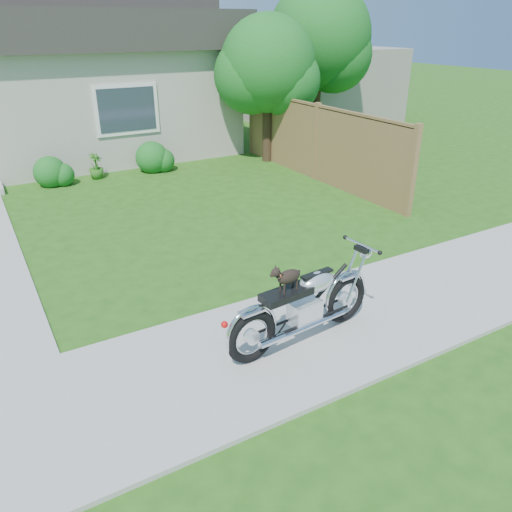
{
  "coord_description": "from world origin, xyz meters",
  "views": [
    {
      "loc": [
        -1.34,
        -4.37,
        3.66
      ],
      "look_at": [
        1.78,
        1.0,
        0.75
      ],
      "focal_mm": 35.0,
      "sensor_mm": 36.0,
      "label": 1
    }
  ],
  "objects_px": {
    "house": "(5,82)",
    "tree_far": "(324,42)",
    "fence": "(316,142)",
    "potted_plant_right": "(96,166)",
    "tree_near": "(273,69)",
    "motorcycle_with_dog": "(305,304)"
  },
  "relations": [
    {
      "from": "tree_near",
      "to": "potted_plant_right",
      "type": "relative_size",
      "value": 6.05
    },
    {
      "from": "fence",
      "to": "house",
      "type": "bearing_deg",
      "value": 135.26
    },
    {
      "from": "house",
      "to": "potted_plant_right",
      "type": "bearing_deg",
      "value": -67.62
    },
    {
      "from": "tree_near",
      "to": "motorcycle_with_dog",
      "type": "height_order",
      "value": "tree_near"
    },
    {
      "from": "house",
      "to": "potted_plant_right",
      "type": "xyz_separation_m",
      "value": [
        1.42,
        -3.44,
        -1.83
      ]
    },
    {
      "from": "fence",
      "to": "potted_plant_right",
      "type": "relative_size",
      "value": 10.14
    },
    {
      "from": "potted_plant_right",
      "to": "motorcycle_with_dog",
      "type": "relative_size",
      "value": 0.29
    },
    {
      "from": "tree_near",
      "to": "house",
      "type": "bearing_deg",
      "value": 146.67
    },
    {
      "from": "tree_near",
      "to": "potted_plant_right",
      "type": "bearing_deg",
      "value": 171.83
    },
    {
      "from": "motorcycle_with_dog",
      "to": "house",
      "type": "bearing_deg",
      "value": 93.36
    },
    {
      "from": "house",
      "to": "fence",
      "type": "distance_m",
      "value": 8.96
    },
    {
      "from": "house",
      "to": "motorcycle_with_dog",
      "type": "relative_size",
      "value": 5.67
    },
    {
      "from": "house",
      "to": "tree_far",
      "type": "relative_size",
      "value": 2.58
    },
    {
      "from": "fence",
      "to": "potted_plant_right",
      "type": "xyz_separation_m",
      "value": [
        -4.88,
        2.8,
        -0.61
      ]
    },
    {
      "from": "fence",
      "to": "tree_far",
      "type": "bearing_deg",
      "value": 51.99
    },
    {
      "from": "tree_near",
      "to": "potted_plant_right",
      "type": "xyz_separation_m",
      "value": [
        -4.89,
        0.7,
        -2.2
      ]
    },
    {
      "from": "house",
      "to": "tree_far",
      "type": "bearing_deg",
      "value": -17.48
    },
    {
      "from": "fence",
      "to": "tree_far",
      "type": "height_order",
      "value": "tree_far"
    },
    {
      "from": "house",
      "to": "potted_plant_right",
      "type": "relative_size",
      "value": 19.31
    },
    {
      "from": "tree_near",
      "to": "motorcycle_with_dog",
      "type": "xyz_separation_m",
      "value": [
        -4.47,
        -7.96,
        -1.99
      ]
    },
    {
      "from": "fence",
      "to": "tree_near",
      "type": "bearing_deg",
      "value": 89.93
    },
    {
      "from": "fence",
      "to": "tree_near",
      "type": "relative_size",
      "value": 1.68
    }
  ]
}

